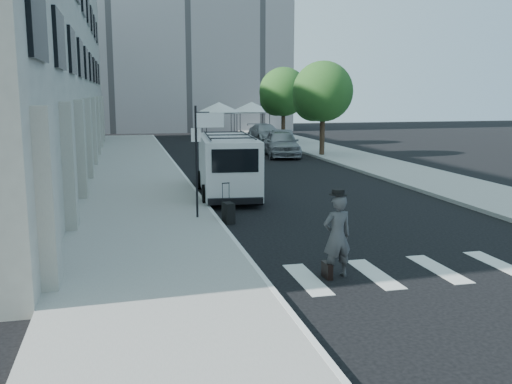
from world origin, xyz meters
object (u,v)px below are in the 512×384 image
businessman (337,236)px  suitcase (228,213)px  parked_car_a (281,143)px  parked_car_c (265,133)px  cargo_van (227,165)px  briefcase (327,270)px  parked_car_b (282,139)px

businessman → suitcase: bearing=-84.5°
suitcase → parked_car_a: size_ratio=0.25×
businessman → parked_car_c: 35.04m
businessman → parked_car_c: bearing=-109.4°
cargo_van → suitcase: bearing=-95.0°
suitcase → parked_car_c: size_ratio=0.25×
businessman → parked_car_a: size_ratio=0.37×
businessman → suitcase: size_ratio=1.48×
suitcase → cargo_van: 5.08m
cargo_van → briefcase: bearing=-83.5°
businessman → suitcase: (-1.36, 5.76, -0.60)m
briefcase → suitcase: suitcase is taller
briefcase → parked_car_c: size_ratio=0.09×
parked_car_b → cargo_van: bearing=-104.2°
parked_car_a → cargo_van: bearing=-106.9°
briefcase → parked_car_a: size_ratio=0.09×
cargo_van → parked_car_b: (7.60, 18.70, -0.55)m
parked_car_b → parked_car_a: bearing=-98.7°
parked_car_b → parked_car_c: size_ratio=0.78×
businessman → parked_car_a: businessman is taller
parked_car_a → parked_car_c: bearing=88.9°
suitcase → parked_car_a: (6.77, 17.87, 0.51)m
briefcase → cargo_van: 10.75m
businessman → cargo_van: (-0.48, 10.69, 0.28)m
briefcase → parked_car_c: 35.09m
businessman → briefcase: 0.79m
suitcase → parked_car_b: (8.48, 23.63, 0.33)m
suitcase → parked_car_a: 19.12m
briefcase → parked_car_b: 30.30m
parked_car_a → parked_car_c: (1.64, 10.69, -0.10)m
cargo_van → parked_car_a: (5.89, 12.94, -0.36)m
cargo_van → parked_car_c: cargo_van is taller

